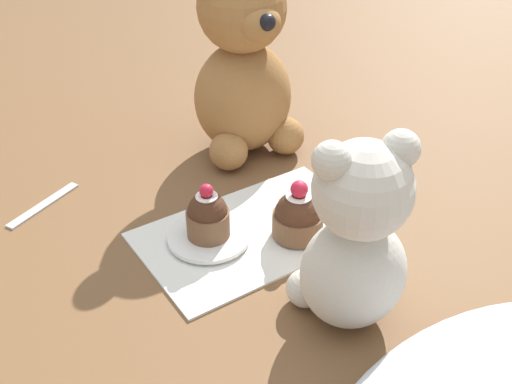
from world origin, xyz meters
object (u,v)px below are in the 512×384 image
(teddy_bear_cream, at_px, (355,239))
(saucer_plate, at_px, (209,236))
(cupcake_near_tan_bear, at_px, (208,216))
(cupcake_near_cream_bear, at_px, (298,217))
(teaspoon, at_px, (44,204))
(teddy_bear_tan, at_px, (244,66))

(teddy_bear_cream, relative_size, saucer_plate, 2.12)
(cupcake_near_tan_bear, bearing_deg, teddy_bear_cream, 107.46)
(cupcake_near_cream_bear, xyz_separation_m, teaspoon, (0.22, -0.22, -0.03))
(cupcake_near_cream_bear, distance_m, teaspoon, 0.31)
(saucer_plate, height_order, cupcake_near_tan_bear, cupcake_near_tan_bear)
(teddy_bear_cream, relative_size, teaspoon, 1.85)
(teddy_bear_tan, bearing_deg, cupcake_near_tan_bear, -128.21)
(teddy_bear_cream, height_order, cupcake_near_tan_bear, teddy_bear_cream)
(saucer_plate, relative_size, cupcake_near_tan_bear, 1.41)
(teddy_bear_cream, bearing_deg, saucer_plate, -56.82)
(cupcake_near_cream_bear, bearing_deg, saucer_plate, -29.05)
(saucer_plate, distance_m, cupcake_near_tan_bear, 0.03)
(teddy_bear_tan, height_order, cupcake_near_tan_bear, teddy_bear_tan)
(teddy_bear_tan, bearing_deg, saucer_plate, -128.21)
(teddy_bear_cream, xyz_separation_m, cupcake_near_tan_bear, (0.05, -0.17, -0.06))
(cupcake_near_cream_bear, bearing_deg, teaspoon, -45.28)
(cupcake_near_tan_bear, height_order, teaspoon, cupcake_near_tan_bear)
(cupcake_near_cream_bear, xyz_separation_m, saucer_plate, (0.09, -0.05, -0.02))
(teddy_bear_tan, bearing_deg, teddy_bear_cream, -100.79)
(teddy_bear_cream, distance_m, teddy_bear_tan, 0.34)
(cupcake_near_cream_bear, distance_m, cupcake_near_tan_bear, 0.10)
(teddy_bear_tan, relative_size, saucer_plate, 2.84)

